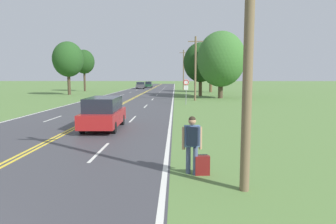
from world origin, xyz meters
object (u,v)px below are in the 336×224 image
(hitchhiker_person, at_px, (192,139))
(tree_mid_treeline, at_px, (201,62))
(car_red_van_approaching, at_px, (104,113))
(suitcase, at_px, (202,165))
(tree_far_back, at_px, (84,62))
(car_dark_green_van_mid_far, at_px, (149,84))
(car_dark_grey_suv_mid_near, at_px, (141,85))
(tree_right_cluster, at_px, (68,59))
(tree_left_verge, at_px, (211,64))
(traffic_sign, at_px, (186,86))
(tree_behind_sign, at_px, (221,59))

(hitchhiker_person, bearing_deg, tree_mid_treeline, -9.91)
(hitchhiker_person, xyz_separation_m, car_red_van_approaching, (-4.46, 7.73, -0.15))
(suitcase, xyz_separation_m, tree_far_back, (-19.06, 51.43, 5.55))
(suitcase, height_order, car_dark_green_van_mid_far, car_dark_green_van_mid_far)
(tree_mid_treeline, xyz_separation_m, car_dark_green_van_mid_far, (-11.02, 35.63, -4.18))
(car_dark_grey_suv_mid_near, bearing_deg, car_dark_green_van_mid_far, -10.57)
(tree_right_cluster, relative_size, car_dark_green_van_mid_far, 1.97)
(hitchhiker_person, distance_m, tree_right_cluster, 43.12)
(hitchhiker_person, bearing_deg, tree_left_verge, -12.13)
(tree_left_verge, distance_m, tree_far_back, 25.15)
(traffic_sign, xyz_separation_m, car_dark_grey_suv_mid_near, (-9.59, 41.96, -1.10))
(hitchhiker_person, relative_size, car_dark_grey_suv_mid_near, 0.39)
(tree_mid_treeline, bearing_deg, tree_left_verge, 75.39)
(car_dark_green_van_mid_far, bearing_deg, tree_far_back, 153.23)
(hitchhiker_person, distance_m, car_dark_grey_suv_mid_near, 64.94)
(car_red_van_approaching, distance_m, car_dark_grey_suv_mid_near, 56.76)
(suitcase, distance_m, tree_right_cluster, 43.35)
(tree_right_cluster, relative_size, car_red_van_approaching, 1.87)
(hitchhiker_person, distance_m, tree_far_back, 54.94)
(suitcase, xyz_separation_m, tree_left_verge, (5.85, 48.02, 4.98))
(car_red_van_approaching, bearing_deg, tree_behind_sign, 156.14)
(tree_far_back, bearing_deg, tree_behind_sign, -38.62)
(tree_far_back, bearing_deg, car_dark_grey_suv_mid_near, 52.84)
(suitcase, bearing_deg, traffic_sign, -5.60)
(tree_left_verge, height_order, tree_mid_treeline, tree_left_verge)
(tree_left_verge, bearing_deg, car_red_van_approaching, -104.77)
(traffic_sign, distance_m, tree_left_verge, 26.45)
(suitcase, bearing_deg, car_dark_green_van_mid_far, 1.48)
(tree_far_back, bearing_deg, suitcase, -69.67)
(car_dark_grey_suv_mid_near, bearing_deg, hitchhiker_person, -174.08)
(car_dark_grey_suv_mid_near, bearing_deg, tree_left_verge, -139.16)
(suitcase, height_order, traffic_sign, traffic_sign)
(tree_left_verge, relative_size, car_dark_green_van_mid_far, 1.98)
(tree_far_back, distance_m, car_dark_green_van_mid_far, 24.44)
(tree_far_back, distance_m, car_dark_grey_suv_mid_near, 16.92)
(suitcase, relative_size, car_dark_green_van_mid_far, 0.15)
(hitchhiker_person, distance_m, tree_mid_treeline, 37.38)
(suitcase, height_order, tree_far_back, tree_far_back)
(suitcase, xyz_separation_m, car_dark_green_van_mid_far, (-8.03, 72.67, 0.56))
(tree_far_back, xyz_separation_m, car_dark_green_van_mid_far, (11.03, 21.23, -4.98))
(car_red_van_approaching, relative_size, car_dark_green_van_mid_far, 1.05)
(tree_left_verge, relative_size, tree_mid_treeline, 1.06)
(car_dark_grey_suv_mid_near, height_order, car_dark_green_van_mid_far, car_dark_grey_suv_mid_near)
(tree_left_verge, bearing_deg, hitchhiker_person, -97.31)
(suitcase, xyz_separation_m, car_dark_grey_suv_mid_near, (-9.28, 64.33, 0.59))
(tree_left_verge, distance_m, car_dark_green_van_mid_far, 28.63)
(car_dark_grey_suv_mid_near, bearing_deg, car_red_van_approaching, -177.47)
(traffic_sign, height_order, car_dark_green_van_mid_far, traffic_sign)
(hitchhiker_person, bearing_deg, car_dark_green_van_mid_far, 1.25)
(tree_left_verge, bearing_deg, car_dark_grey_suv_mid_near, 132.87)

